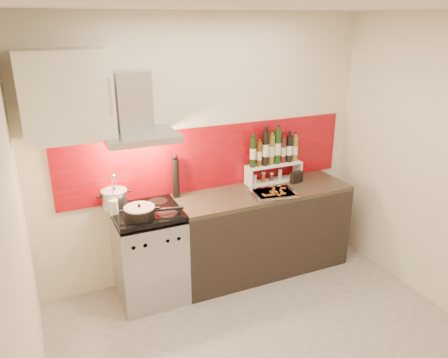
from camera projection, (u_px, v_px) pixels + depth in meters
name	position (u px, v px, depth m)	size (l,w,h in m)	color
floor	(271.00, 347.00, 3.57)	(3.40, 3.40, 0.00)	#9E9991
ceiling	(288.00, 6.00, 2.66)	(3.40, 2.80, 0.02)	white
back_wall	(205.00, 150.00, 4.31)	(3.40, 0.02, 2.60)	silver
left_wall	(19.00, 251.00, 2.47)	(0.02, 2.80, 2.60)	silver
right_wall	(448.00, 170.00, 3.77)	(0.02, 2.80, 2.60)	silver
backsplash	(211.00, 158.00, 4.35)	(3.00, 0.02, 0.64)	#8B0807
range_stove	(150.00, 256.00, 4.09)	(0.60, 0.60, 0.91)	#B7B7BA
counter	(262.00, 230.00, 4.55)	(1.80, 0.60, 0.90)	black
range_hood	(136.00, 116.00, 3.75)	(0.62, 0.50, 0.61)	#B7B7BA
upper_cabinet	(66.00, 96.00, 3.46)	(0.70, 0.35, 0.72)	beige
stock_pot	(115.00, 199.00, 3.94)	(0.23, 0.23, 0.20)	#B7B7BA
saute_pan	(141.00, 212.00, 3.77)	(0.51, 0.27, 0.12)	black
utensil_jar	(113.00, 202.00, 3.81)	(0.08, 0.12, 0.40)	silver
pepper_mill	(176.00, 177.00, 4.16)	(0.07, 0.07, 0.43)	black
step_shelf	(273.00, 157.00, 4.53)	(0.61, 0.17, 0.56)	white
caddy_box	(296.00, 177.00, 4.58)	(0.14, 0.06, 0.12)	black
baking_tray	(274.00, 193.00, 4.28)	(0.47, 0.38, 0.03)	silver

